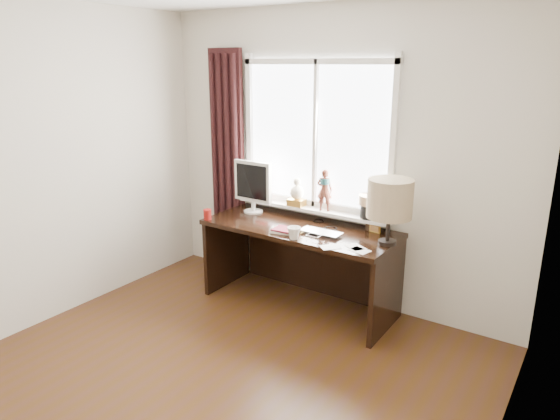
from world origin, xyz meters
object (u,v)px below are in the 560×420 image
Objects in this scene: monitor at (253,184)px; mug at (294,233)px; red_cup at (207,214)px; desk at (305,249)px; table_lamp at (390,199)px; laptop at (321,233)px.

mug is at bearing -30.07° from monitor.
desk is at bearing 25.96° from red_cup.
monitor is 0.94× the size of table_lamp.
table_lamp is (1.39, -0.11, 0.09)m from monitor.
mug is 0.21× the size of table_lamp.
red_cup is 0.52m from monitor.
red_cup is at bearing -154.04° from desk.
mug is 0.06× the size of desk.
monitor is (-0.85, 0.19, 0.26)m from laptop.
red_cup is at bearing 179.55° from mug.
mug reaches higher than red_cup.
laptop is at bearing 60.58° from mug.
monitor reaches higher than laptop.
desk is at bearing 173.81° from table_lamp.
monitor is 1.40m from table_lamp.
desk is 3.27× the size of table_lamp.
laptop is 0.21× the size of desk.
table_lamp is at bearing 10.71° from red_cup.
mug is at bearing -71.68° from desk.
desk is (-0.13, 0.40, -0.30)m from mug.
table_lamp reaches higher than mug.
red_cup is (-0.93, 0.01, -0.01)m from mug.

